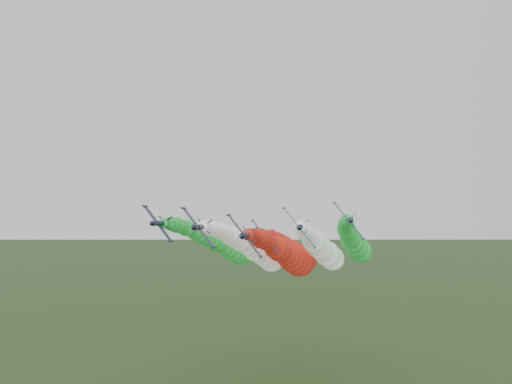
# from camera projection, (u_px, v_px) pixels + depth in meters

# --- Properties ---
(jet_lead) EXTENTS (15.22, 72.01, 18.08)m
(jet_lead) POSITION_uv_depth(u_px,v_px,m) (288.00, 256.00, 133.27)
(jet_lead) COLOR black
(jet_lead) RESTS_ON ground
(jet_inner_left) EXTENTS (15.94, 72.72, 18.80)m
(jet_inner_left) POSITION_uv_depth(u_px,v_px,m) (256.00, 249.00, 139.48)
(jet_inner_left) COLOR black
(jet_inner_left) RESTS_ON ground
(jet_inner_right) EXTENTS (15.43, 72.22, 18.29)m
(jet_inner_right) POSITION_uv_depth(u_px,v_px,m) (322.00, 248.00, 136.81)
(jet_inner_right) COLOR black
(jet_inner_right) RESTS_ON ground
(jet_outer_left) EXTENTS (15.50, 72.28, 18.35)m
(jet_outer_left) POSITION_uv_depth(u_px,v_px,m) (222.00, 244.00, 148.85)
(jet_outer_left) COLOR black
(jet_outer_left) RESTS_ON ground
(jet_outer_right) EXTENTS (15.18, 71.96, 18.04)m
(jet_outer_right) POSITION_uv_depth(u_px,v_px,m) (354.00, 243.00, 145.29)
(jet_outer_right) COLOR black
(jet_outer_right) RESTS_ON ground
(jet_trail) EXTENTS (15.38, 72.16, 18.23)m
(jet_trail) POSITION_uv_depth(u_px,v_px,m) (294.00, 252.00, 157.20)
(jet_trail) COLOR black
(jet_trail) RESTS_ON ground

